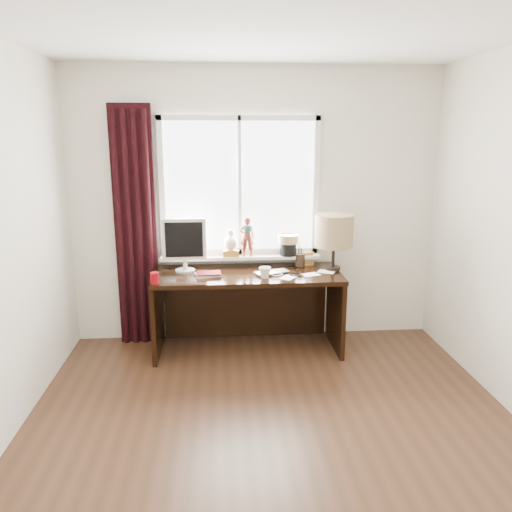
{
  "coord_description": "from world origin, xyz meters",
  "views": [
    {
      "loc": [
        -0.35,
        -2.74,
        1.97
      ],
      "look_at": [
        -0.05,
        1.25,
        1.0
      ],
      "focal_mm": 35.0,
      "sensor_mm": 36.0,
      "label": 1
    }
  ],
  "objects": [
    {
      "name": "desk",
      "position": [
        -0.1,
        1.73,
        0.51
      ],
      "size": [
        1.7,
        0.7,
        0.75
      ],
      "color": "black",
      "rests_on": "floor"
    },
    {
      "name": "ceiling",
      "position": [
        0.0,
        0.0,
        2.6
      ],
      "size": [
        3.5,
        4.0,
        0.0
      ],
      "primitive_type": "cube",
      "color": "white",
      "rests_on": "wall_back"
    },
    {
      "name": "wall_back",
      "position": [
        0.0,
        2.0,
        1.3
      ],
      "size": [
        3.5,
        0.0,
        2.6
      ],
      "primitive_type": "cube",
      "rotation": [
        1.57,
        0.0,
        0.0
      ],
      "color": "beige",
      "rests_on": "ground"
    },
    {
      "name": "mug",
      "position": [
        0.04,
        1.45,
        0.8
      ],
      "size": [
        0.13,
        0.14,
        0.1
      ],
      "primitive_type": "imported",
      "rotation": [
        0.0,
        0.0,
        1.12
      ],
      "color": "white",
      "rests_on": "desk"
    },
    {
      "name": "notebook_stack",
      "position": [
        -0.45,
        1.56,
        0.77
      ],
      "size": [
        0.25,
        0.21,
        0.03
      ],
      "color": "beige",
      "rests_on": "desk"
    },
    {
      "name": "icon_frame",
      "position": [
        0.5,
        1.86,
        0.81
      ],
      "size": [
        0.1,
        0.03,
        0.13
      ],
      "color": "gold",
      "rests_on": "desk"
    },
    {
      "name": "monitor",
      "position": [
        -0.67,
        1.74,
        1.03
      ],
      "size": [
        0.4,
        0.18,
        0.49
      ],
      "color": "beige",
      "rests_on": "desk"
    },
    {
      "name": "red_cup",
      "position": [
        -0.9,
        1.35,
        0.8
      ],
      "size": [
        0.07,
        0.07,
        0.1
      ],
      "primitive_type": "cylinder",
      "color": "maroon",
      "rests_on": "desk"
    },
    {
      "name": "loose_papers",
      "position": [
        0.45,
        1.53,
        0.75
      ],
      "size": [
        0.56,
        0.34,
        0.0
      ],
      "color": "white",
      "rests_on": "desk"
    },
    {
      "name": "floor",
      "position": [
        0.0,
        0.0,
        0.0
      ],
      "size": [
        3.5,
        4.0,
        0.0
      ],
      "primitive_type": "cube",
      "color": "#46281A",
      "rests_on": "ground"
    },
    {
      "name": "brush_holder",
      "position": [
        0.42,
        1.83,
        0.81
      ],
      "size": [
        0.09,
        0.09,
        0.25
      ],
      "color": "black",
      "rests_on": "desk"
    },
    {
      "name": "curtain",
      "position": [
        -1.13,
        1.91,
        1.12
      ],
      "size": [
        0.38,
        0.09,
        2.25
      ],
      "color": "black",
      "rests_on": "floor"
    },
    {
      "name": "table_lamp",
      "position": [
        0.7,
        1.68,
        1.11
      ],
      "size": [
        0.35,
        0.35,
        0.52
      ],
      "color": "black",
      "rests_on": "desk"
    },
    {
      "name": "window",
      "position": [
        -0.14,
        1.95,
        1.31
      ],
      "size": [
        1.52,
        0.22,
        1.4
      ],
      "color": "white",
      "rests_on": "ground"
    },
    {
      "name": "laptop",
      "position": [
        0.12,
        1.58,
        0.76
      ],
      "size": [
        0.36,
        0.29,
        0.02
      ],
      "primitive_type": "imported",
      "rotation": [
        0.0,
        0.0,
        0.35
      ],
      "color": "silver",
      "rests_on": "desk"
    },
    {
      "name": "desk_cables",
      "position": [
        0.25,
        1.65,
        0.75
      ],
      "size": [
        0.45,
        0.41,
        0.01
      ],
      "color": "black",
      "rests_on": "desk"
    }
  ]
}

